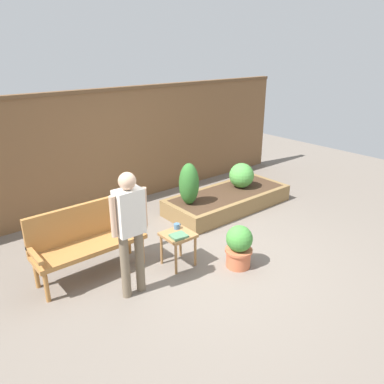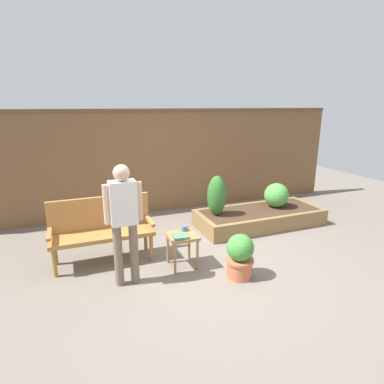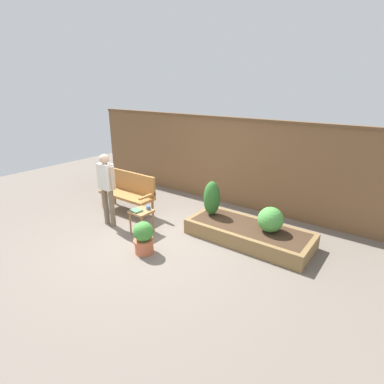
{
  "view_description": "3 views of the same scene",
  "coord_description": "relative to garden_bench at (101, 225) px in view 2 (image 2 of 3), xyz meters",
  "views": [
    {
      "loc": [
        -3.09,
        -3.49,
        2.84
      ],
      "look_at": [
        0.24,
        0.54,
        0.8
      ],
      "focal_mm": 35.18,
      "sensor_mm": 36.0,
      "label": 1
    },
    {
      "loc": [
        -1.72,
        -3.73,
        2.23
      ],
      "look_at": [
        0.16,
        1.08,
        0.79
      ],
      "focal_mm": 29.41,
      "sensor_mm": 36.0,
      "label": 2
    },
    {
      "loc": [
        3.79,
        -3.8,
        2.88
      ],
      "look_at": [
        0.44,
        0.73,
        0.87
      ],
      "focal_mm": 28.27,
      "sensor_mm": 36.0,
      "label": 3
    }
  ],
  "objects": [
    {
      "name": "potted_boxwood",
      "position": [
        1.64,
        -1.17,
        -0.23
      ],
      "size": [
        0.37,
        0.37,
        0.6
      ],
      "color": "#C66642",
      "rests_on": "ground_plane"
    },
    {
      "name": "person_by_bench",
      "position": [
        0.22,
        -0.78,
        0.39
      ],
      "size": [
        0.47,
        0.2,
        1.56
      ],
      "color": "#70604C",
      "rests_on": "ground_plane"
    },
    {
      "name": "fence_back",
      "position": [
        1.4,
        1.88,
        0.55
      ],
      "size": [
        8.4,
        0.14,
        2.16
      ],
      "color": "brown",
      "rests_on": "ground_plane"
    },
    {
      "name": "garden_bench",
      "position": [
        0.0,
        0.0,
        0.0
      ],
      "size": [
        1.44,
        0.48,
        0.94
      ],
      "color": "#A87038",
      "rests_on": "ground_plane"
    },
    {
      "name": "raised_planter_bed",
      "position": [
        2.94,
        0.36,
        -0.39
      ],
      "size": [
        2.4,
        1.0,
        0.3
      ],
      "color": "olive",
      "rests_on": "ground_plane"
    },
    {
      "name": "book_on_table",
      "position": [
        0.97,
        -0.7,
        -0.05
      ],
      "size": [
        0.23,
        0.21,
        0.03
      ],
      "primitive_type": "cube",
      "rotation": [
        0.0,
        0.0,
        -0.1
      ],
      "color": "#4C7A56",
      "rests_on": "side_table"
    },
    {
      "name": "shrub_far_corner",
      "position": [
        3.34,
        0.41,
        -0.01
      ],
      "size": [
        0.47,
        0.47,
        0.47
      ],
      "color": "brown",
      "rests_on": "raised_planter_bed"
    },
    {
      "name": "cup_on_table",
      "position": [
        1.1,
        -0.49,
        -0.03
      ],
      "size": [
        0.11,
        0.08,
        0.08
      ],
      "color": "teal",
      "rests_on": "side_table"
    },
    {
      "name": "shrub_near_bench",
      "position": [
        2.05,
        0.41,
        0.12
      ],
      "size": [
        0.34,
        0.34,
        0.73
      ],
      "color": "brown",
      "rests_on": "raised_planter_bed"
    },
    {
      "name": "ground_plane",
      "position": [
        1.4,
        -0.72,
        -0.54
      ],
      "size": [
        14.0,
        14.0,
        0.0
      ],
      "primitive_type": "plane",
      "color": "#70665B"
    },
    {
      "name": "side_table",
      "position": [
        1.03,
        -0.62,
        -0.15
      ],
      "size": [
        0.4,
        0.4,
        0.48
      ],
      "color": "#9E7042",
      "rests_on": "ground_plane"
    }
  ]
}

